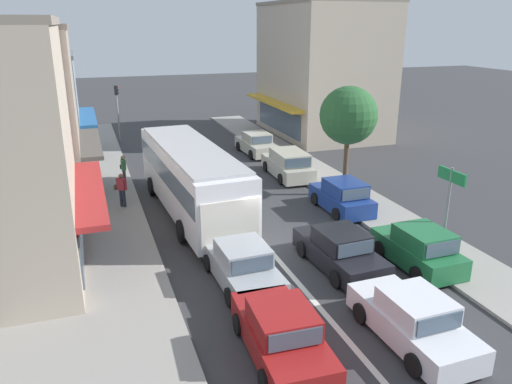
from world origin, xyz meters
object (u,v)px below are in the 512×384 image
object	(u,v)px
parked_wagon_kerb_third	(288,164)
directional_road_sign	(450,192)
parked_hatchback_kerb_second	(342,197)
pedestrian_with_handbag_near	(124,168)
street_tree_right	(349,116)
sedan_adjacent_lane_lead	(340,251)
parked_sedan_kerb_rear	(257,144)
city_bus	(191,175)
traffic_light_downstreet	(117,104)
sedan_behind_bus_near	(242,266)
sedan_behind_bus_mid	(282,334)
parked_hatchback_kerb_front	(419,249)
sedan_queue_gap_filler	(413,320)
pedestrian_browsing_midblock	(121,188)

from	to	relation	value
parked_wagon_kerb_third	directional_road_sign	world-z (taller)	directional_road_sign
parked_hatchback_kerb_second	directional_road_sign	distance (m)	6.21
directional_road_sign	pedestrian_with_handbag_near	world-z (taller)	directional_road_sign
street_tree_right	parked_hatchback_kerb_second	bearing A→B (deg)	-121.12
sedan_adjacent_lane_lead	parked_sedan_kerb_rear	distance (m)	16.96
city_bus	parked_wagon_kerb_third	size ratio (longest dim) A/B	2.40
parked_sedan_kerb_rear	traffic_light_downstreet	world-z (taller)	traffic_light_downstreet
sedan_behind_bus_near	directional_road_sign	distance (m)	7.93
traffic_light_downstreet	sedan_behind_bus_mid	bearing A→B (deg)	-85.92
city_bus	parked_hatchback_kerb_front	size ratio (longest dim) A/B	2.94
sedan_behind_bus_mid	parked_hatchback_kerb_front	world-z (taller)	parked_hatchback_kerb_front
parked_hatchback_kerb_second	parked_sedan_kerb_rear	xyz separation A→B (m)	(-0.22, 11.65, -0.05)
city_bus	traffic_light_downstreet	size ratio (longest dim) A/B	2.61
sedan_queue_gap_filler	parked_hatchback_kerb_second	size ratio (longest dim) A/B	1.14
sedan_queue_gap_filler	sedan_adjacent_lane_lead	distance (m)	4.65
parked_hatchback_kerb_front	parked_sedan_kerb_rear	world-z (taller)	parked_hatchback_kerb_front
parked_hatchback_kerb_second	parked_wagon_kerb_third	world-z (taller)	parked_wagon_kerb_third
city_bus	parked_sedan_kerb_rear	xyz separation A→B (m)	(6.54, 9.68, -1.22)
sedan_adjacent_lane_lead	pedestrian_browsing_midblock	xyz separation A→B (m)	(-6.92, 8.76, 0.40)
parked_sedan_kerb_rear	city_bus	bearing A→B (deg)	-124.06
parked_hatchback_kerb_second	traffic_light_downstreet	distance (m)	20.38
directional_road_sign	parked_hatchback_kerb_front	bearing A→B (deg)	-171.46
traffic_light_downstreet	street_tree_right	bearing A→B (deg)	-58.22
pedestrian_browsing_midblock	parked_wagon_kerb_third	bearing A→B (deg)	13.56
sedan_queue_gap_filler	directional_road_sign	bearing A→B (deg)	43.54
city_bus	traffic_light_downstreet	world-z (taller)	traffic_light_downstreet
city_bus	sedan_queue_gap_filler	distance (m)	12.35
parked_hatchback_kerb_front	city_bus	bearing A→B (deg)	129.89
parked_sedan_kerb_rear	street_tree_right	size ratio (longest dim) A/B	0.76
sedan_behind_bus_near	parked_hatchback_kerb_second	size ratio (longest dim) A/B	1.15
sedan_behind_bus_near	parked_hatchback_kerb_front	distance (m)	6.50
sedan_behind_bus_mid	sedan_adjacent_lane_lead	xyz separation A→B (m)	(3.90, 4.05, 0.00)
sedan_adjacent_lane_lead	pedestrian_with_handbag_near	bearing A→B (deg)	118.13
directional_road_sign	sedan_adjacent_lane_lead	bearing A→B (deg)	169.97
sedan_behind_bus_mid	parked_wagon_kerb_third	distance (m)	16.43
traffic_light_downstreet	parked_hatchback_kerb_front	bearing A→B (deg)	-70.49
directional_road_sign	pedestrian_browsing_midblock	bearing A→B (deg)	138.98
sedan_queue_gap_filler	sedan_behind_bus_near	xyz separation A→B (m)	(-3.48, 4.69, 0.00)
sedan_adjacent_lane_lead	parked_hatchback_kerb_second	size ratio (longest dim) A/B	1.15
city_bus	sedan_behind_bus_near	xyz separation A→B (m)	(0.21, -7.03, -1.22)
city_bus	parked_sedan_kerb_rear	world-z (taller)	city_bus
sedan_adjacent_lane_lead	parked_sedan_kerb_rear	world-z (taller)	same
city_bus	directional_road_sign	world-z (taller)	directional_road_sign
parked_wagon_kerb_third	traffic_light_downstreet	distance (m)	15.10
street_tree_right	parked_sedan_kerb_rear	bearing A→B (deg)	99.04
parked_wagon_kerb_third	pedestrian_browsing_midblock	world-z (taller)	pedestrian_browsing_midblock
street_tree_right	pedestrian_with_handbag_near	bearing A→B (deg)	155.06
sedan_adjacent_lane_lead	parked_hatchback_kerb_front	xyz separation A→B (m)	(2.75, -0.88, 0.05)
traffic_light_downstreet	street_tree_right	xyz separation A→B (m)	(10.01, -16.15, 1.26)
sedan_adjacent_lane_lead	pedestrian_browsing_midblock	bearing A→B (deg)	128.32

